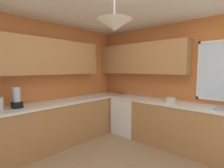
# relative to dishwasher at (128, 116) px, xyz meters

# --- Properties ---
(room_shell) EXTENTS (4.09, 4.10, 2.59)m
(room_shell) POSITION_rel_dishwasher_xyz_m (0.21, -1.03, 1.40)
(room_shell) COLOR #D17238
(room_shell) RESTS_ON ground_plane
(counter_run_left) EXTENTS (0.65, 3.71, 0.90)m
(counter_run_left) POSITION_rel_dishwasher_xyz_m (-0.66, -1.65, 0.02)
(counter_run_left) COLOR #AD7542
(counter_run_left) RESTS_ON ground_plane
(counter_run_back) EXTENTS (3.18, 0.65, 0.90)m
(counter_run_back) POSITION_rel_dishwasher_xyz_m (1.22, 0.03, 0.02)
(counter_run_back) COLOR #AD7542
(counter_run_back) RESTS_ON ground_plane
(dishwasher) EXTENTS (0.60, 0.60, 0.86)m
(dishwasher) POSITION_rel_dishwasher_xyz_m (0.00, 0.00, 0.00)
(dishwasher) COLOR white
(dishwasher) RESTS_ON ground_plane
(bowl) EXTENTS (0.20, 0.20, 0.09)m
(bowl) POSITION_rel_dishwasher_xyz_m (1.04, 0.03, 0.52)
(bowl) COLOR beige
(bowl) RESTS_ON counter_run_back
(blender_appliance) EXTENTS (0.15, 0.15, 0.36)m
(blender_appliance) POSITION_rel_dishwasher_xyz_m (-0.66, -2.25, 0.63)
(blender_appliance) COLOR black
(blender_appliance) RESTS_ON counter_run_left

